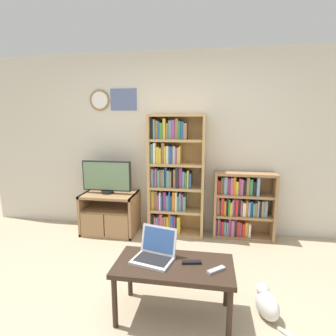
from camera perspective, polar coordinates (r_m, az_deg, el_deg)
ground_plane at (r=2.53m, az=-5.52°, el=-30.06°), size 18.00×18.00×0.00m
wall_back at (r=3.86m, az=1.42°, el=5.33°), size 5.99×0.09×2.60m
tv_stand at (r=4.00m, az=-12.49°, el=-9.52°), size 0.78×0.51×0.59m
television at (r=3.89m, az=-13.19°, el=-1.91°), size 0.72×0.18×0.48m
bookshelf_tall at (r=3.75m, az=0.99°, el=-1.78°), size 0.79×0.31×1.73m
bookshelf_short at (r=3.85m, az=15.48°, el=-7.82°), size 0.83×0.27×0.94m
coffee_table at (r=2.32m, az=1.27°, el=-21.32°), size 0.97×0.48×0.48m
laptop at (r=2.34m, az=-2.82°, el=-17.71°), size 0.38×0.35×0.26m
remote_near_laptop at (r=2.23m, az=10.47°, el=-20.98°), size 0.15×0.14×0.02m
remote_far_from_laptop at (r=2.30m, az=5.15°, el=-19.76°), size 0.17×0.07×0.02m
cat at (r=2.61m, az=20.64°, el=-25.87°), size 0.33×0.40×0.28m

